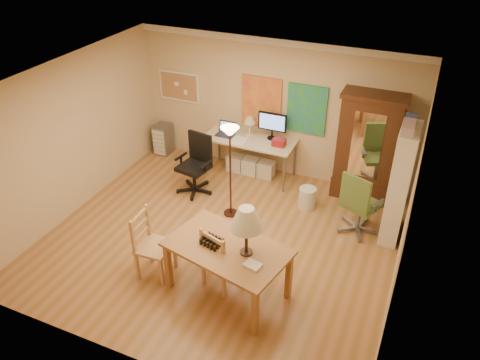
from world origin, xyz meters
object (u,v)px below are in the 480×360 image
at_px(dining_table, 234,240).
at_px(office_chair_green, 358,216).
at_px(computer_desk, 252,152).
at_px(armoire, 366,154).
at_px(office_chair_black, 195,177).
at_px(bookshelf, 399,185).

bearing_deg(dining_table, office_chair_green, 58.39).
bearing_deg(dining_table, computer_desk, 107.79).
xyz_separation_m(dining_table, armoire, (1.16, 3.24, -0.09)).
bearing_deg(office_chair_black, computer_desk, 52.97).
height_order(dining_table, office_chair_black, dining_table).
height_order(dining_table, bookshelf, bookshelf).
bearing_deg(bookshelf, office_chair_black, -178.26).
bearing_deg(armoire, bookshelf, -54.80).
relative_size(office_chair_black, armoire, 0.56).
distance_m(office_chair_green, bookshelf, 0.86).
height_order(dining_table, office_chair_green, dining_table).
xyz_separation_m(office_chair_black, armoire, (2.93, 1.07, 0.58)).
height_order(computer_desk, bookshelf, bookshelf).
relative_size(office_chair_green, bookshelf, 0.59).
xyz_separation_m(armoire, bookshelf, (0.68, -0.96, 0.09)).
xyz_separation_m(computer_desk, office_chair_green, (2.32, -1.04, -0.18)).
distance_m(computer_desk, armoire, 2.21).
height_order(dining_table, computer_desk, dining_table).
xyz_separation_m(dining_table, office_chair_green, (1.31, 2.12, -0.67)).
height_order(office_chair_green, armoire, armoire).
relative_size(dining_table, office_chair_black, 1.59).
relative_size(dining_table, bookshelf, 0.93).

